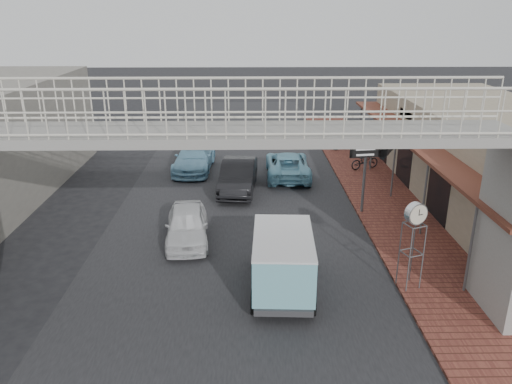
{
  "coord_description": "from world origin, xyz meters",
  "views": [
    {
      "loc": [
        0.47,
        -15.83,
        7.94
      ],
      "look_at": [
        0.78,
        0.99,
        1.8
      ],
      "focal_mm": 35.0,
      "sensor_mm": 36.0,
      "label": 1
    }
  ],
  "objects_px": {
    "angkot_curb": "(288,165)",
    "arrow_sign": "(387,145)",
    "angkot_van": "(283,254)",
    "white_hatchback": "(187,225)",
    "motorcycle_near": "(365,161)",
    "dark_sedan": "(238,176)",
    "street_clock": "(415,218)",
    "angkot_far": "(194,158)",
    "motorcycle_far": "(345,141)"
  },
  "relations": [
    {
      "from": "angkot_van",
      "to": "motorcycle_near",
      "type": "distance_m",
      "value": 12.93
    },
    {
      "from": "dark_sedan",
      "to": "angkot_far",
      "type": "height_order",
      "value": "dark_sedan"
    },
    {
      "from": "dark_sedan",
      "to": "street_clock",
      "type": "height_order",
      "value": "street_clock"
    },
    {
      "from": "angkot_far",
      "to": "angkot_van",
      "type": "distance_m",
      "value": 12.76
    },
    {
      "from": "angkot_curb",
      "to": "angkot_van",
      "type": "bearing_deg",
      "value": 85.7
    },
    {
      "from": "angkot_van",
      "to": "dark_sedan",
      "type": "bearing_deg",
      "value": 102.01
    },
    {
      "from": "angkot_curb",
      "to": "street_clock",
      "type": "relative_size",
      "value": 1.68
    },
    {
      "from": "angkot_curb",
      "to": "arrow_sign",
      "type": "xyz_separation_m",
      "value": [
        3.55,
        -4.86,
        2.28
      ]
    },
    {
      "from": "angkot_curb",
      "to": "motorcycle_near",
      "type": "relative_size",
      "value": 2.82
    },
    {
      "from": "angkot_van",
      "to": "angkot_far",
      "type": "bearing_deg",
      "value": 110.14
    },
    {
      "from": "white_hatchback",
      "to": "street_clock",
      "type": "xyz_separation_m",
      "value": [
        7.03,
        -3.48,
        1.71
      ]
    },
    {
      "from": "angkot_curb",
      "to": "motorcycle_far",
      "type": "relative_size",
      "value": 2.5
    },
    {
      "from": "angkot_far",
      "to": "arrow_sign",
      "type": "relative_size",
      "value": 1.32
    },
    {
      "from": "angkot_van",
      "to": "motorcycle_far",
      "type": "height_order",
      "value": "angkot_van"
    },
    {
      "from": "angkot_far",
      "to": "motorcycle_far",
      "type": "height_order",
      "value": "angkot_far"
    },
    {
      "from": "angkot_far",
      "to": "motorcycle_near",
      "type": "xyz_separation_m",
      "value": [
        8.94,
        -0.32,
        -0.14
      ]
    },
    {
      "from": "angkot_van",
      "to": "arrow_sign",
      "type": "bearing_deg",
      "value": 55.75
    },
    {
      "from": "white_hatchback",
      "to": "motorcycle_near",
      "type": "distance_m",
      "value": 11.81
    },
    {
      "from": "street_clock",
      "to": "white_hatchback",
      "type": "bearing_deg",
      "value": 133.39
    },
    {
      "from": "street_clock",
      "to": "angkot_far",
      "type": "bearing_deg",
      "value": 101.78
    },
    {
      "from": "dark_sedan",
      "to": "angkot_curb",
      "type": "bearing_deg",
      "value": 44.18
    },
    {
      "from": "angkot_curb",
      "to": "arrow_sign",
      "type": "distance_m",
      "value": 6.43
    },
    {
      "from": "dark_sedan",
      "to": "street_clock",
      "type": "xyz_separation_m",
      "value": [
        5.25,
        -8.86,
        1.62
      ]
    },
    {
      "from": "white_hatchback",
      "to": "angkot_curb",
      "type": "distance_m",
      "value": 8.53
    },
    {
      "from": "angkot_far",
      "to": "motorcycle_near",
      "type": "relative_size",
      "value": 2.84
    },
    {
      "from": "motorcycle_near",
      "to": "motorcycle_far",
      "type": "distance_m",
      "value": 3.69
    },
    {
      "from": "street_clock",
      "to": "arrow_sign",
      "type": "xyz_separation_m",
      "value": [
        0.75,
        6.03,
        0.57
      ]
    },
    {
      "from": "angkot_van",
      "to": "arrow_sign",
      "type": "height_order",
      "value": "arrow_sign"
    },
    {
      "from": "motorcycle_near",
      "to": "motorcycle_far",
      "type": "bearing_deg",
      "value": -16.6
    },
    {
      "from": "motorcycle_near",
      "to": "street_clock",
      "type": "distance_m",
      "value": 12.04
    },
    {
      "from": "dark_sedan",
      "to": "angkot_van",
      "type": "height_order",
      "value": "angkot_van"
    },
    {
      "from": "motorcycle_far",
      "to": "arrow_sign",
      "type": "xyz_separation_m",
      "value": [
        -0.24,
        -9.48,
        2.26
      ]
    },
    {
      "from": "dark_sedan",
      "to": "arrow_sign",
      "type": "bearing_deg",
      "value": -20.58
    },
    {
      "from": "angkot_van",
      "to": "street_clock",
      "type": "distance_m",
      "value": 3.97
    },
    {
      "from": "angkot_far",
      "to": "street_clock",
      "type": "relative_size",
      "value": 1.7
    },
    {
      "from": "angkot_van",
      "to": "motorcycle_far",
      "type": "xyz_separation_m",
      "value": [
        4.79,
        15.52,
        -0.56
      ]
    },
    {
      "from": "motorcycle_near",
      "to": "dark_sedan",
      "type": "bearing_deg",
      "value": 92.52
    },
    {
      "from": "angkot_far",
      "to": "dark_sedan",
      "type": "bearing_deg",
      "value": -51.16
    },
    {
      "from": "white_hatchback",
      "to": "arrow_sign",
      "type": "bearing_deg",
      "value": 13.06
    },
    {
      "from": "motorcycle_near",
      "to": "street_clock",
      "type": "bearing_deg",
      "value": 151.87
    },
    {
      "from": "angkot_far",
      "to": "angkot_van",
      "type": "xyz_separation_m",
      "value": [
        3.81,
        -12.16,
        0.54
      ]
    },
    {
      "from": "motorcycle_near",
      "to": "angkot_far",
      "type": "bearing_deg",
      "value": 66.21
    },
    {
      "from": "angkot_van",
      "to": "motorcycle_near",
      "type": "bearing_deg",
      "value": 69.35
    },
    {
      "from": "dark_sedan",
      "to": "motorcycle_far",
      "type": "distance_m",
      "value": 9.12
    },
    {
      "from": "motorcycle_near",
      "to": "arrow_sign",
      "type": "height_order",
      "value": "arrow_sign"
    },
    {
      "from": "dark_sedan",
      "to": "angkot_curb",
      "type": "xyz_separation_m",
      "value": [
        2.45,
        2.02,
        -0.09
      ]
    },
    {
      "from": "angkot_curb",
      "to": "arrow_sign",
      "type": "height_order",
      "value": "arrow_sign"
    },
    {
      "from": "white_hatchback",
      "to": "motorcycle_near",
      "type": "bearing_deg",
      "value": 39.9
    },
    {
      "from": "angkot_curb",
      "to": "angkot_van",
      "type": "height_order",
      "value": "angkot_van"
    },
    {
      "from": "arrow_sign",
      "to": "white_hatchback",
      "type": "bearing_deg",
      "value": -169.61
    }
  ]
}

